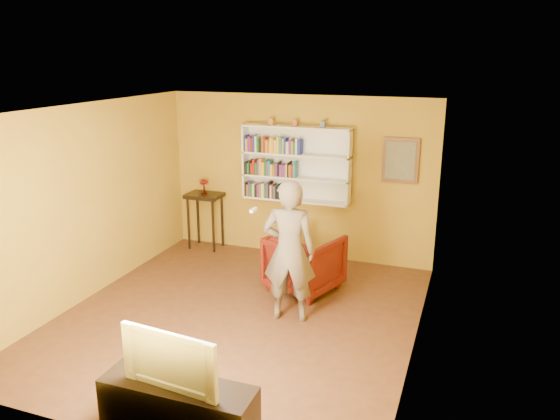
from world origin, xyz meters
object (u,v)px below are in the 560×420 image
object	(u,v)px
bookshelf	(297,164)
armchair	(305,262)
console_table	(205,203)
tv_cabinet	(179,408)
ruby_lustre	(204,183)
person	(289,251)
television	(176,356)

from	to	relation	value
bookshelf	armchair	world-z (taller)	bookshelf
bookshelf	console_table	distance (m)	1.82
bookshelf	tv_cabinet	size ratio (longest dim) A/B	1.26
ruby_lustre	console_table	bearing A→B (deg)	-150.26
bookshelf	ruby_lustre	xyz separation A→B (m)	(-1.64, -0.16, -0.43)
console_table	armchair	size ratio (longest dim) A/B	1.06
console_table	armchair	bearing A→B (deg)	-27.08
console_table	ruby_lustre	world-z (taller)	ruby_lustre
armchair	tv_cabinet	bearing A→B (deg)	106.85
person	console_table	bearing A→B (deg)	-52.92
ruby_lustre	armchair	world-z (taller)	ruby_lustre
bookshelf	armchair	xyz separation A→B (m)	(0.55, -1.28, -1.17)
console_table	tv_cabinet	distance (m)	4.99
console_table	person	size ratio (longest dim) A/B	0.53
bookshelf	person	bearing A→B (deg)	-73.99
person	television	bearing A→B (deg)	74.36
console_table	television	distance (m)	4.95
ruby_lustre	television	bearing A→B (deg)	-65.28
tv_cabinet	person	bearing A→B (deg)	85.40
tv_cabinet	console_table	bearing A→B (deg)	114.72
bookshelf	television	distance (m)	4.75
console_table	television	size ratio (longest dim) A/B	1.02
person	tv_cabinet	world-z (taller)	person
armchair	person	world-z (taller)	person
bookshelf	ruby_lustre	size ratio (longest dim) A/B	7.02
tv_cabinet	television	world-z (taller)	television
armchair	person	distance (m)	1.05
ruby_lustre	tv_cabinet	bearing A→B (deg)	-65.28
ruby_lustre	tv_cabinet	xyz separation A→B (m)	(2.07, -4.50, -0.91)
bookshelf	console_table	bearing A→B (deg)	-174.44
ruby_lustre	television	world-z (taller)	ruby_lustre
television	ruby_lustre	bearing A→B (deg)	120.28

